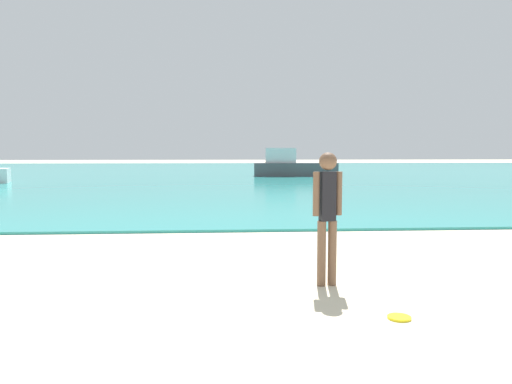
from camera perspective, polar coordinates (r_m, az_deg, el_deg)
water at (r=40.28m, az=-3.65°, el=2.35°), size 160.00×60.00×0.06m
person_standing at (r=6.25m, az=8.33°, el=-2.14°), size 0.39×0.23×1.70m
frisbee at (r=5.38m, az=16.37°, el=-13.87°), size 0.24×0.24×0.03m
boat_far at (r=33.04m, az=4.22°, el=3.00°), size 5.61×2.03×1.88m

